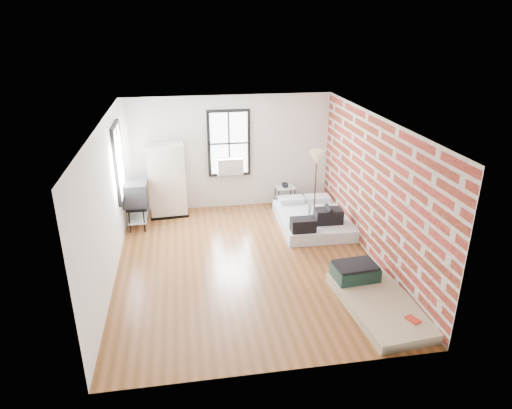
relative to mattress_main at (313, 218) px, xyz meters
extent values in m
plane|color=#593617|center=(-1.74, -1.48, -0.18)|extent=(6.00, 6.00, 0.00)
cube|color=silver|center=(-1.74, 1.52, 1.22)|extent=(5.00, 0.01, 2.80)
cube|color=silver|center=(-1.74, -4.48, 1.22)|extent=(5.00, 0.01, 2.80)
cube|color=silver|center=(-4.24, -1.48, 1.22)|extent=(0.01, 6.00, 2.80)
cube|color=maroon|center=(0.76, -1.48, 1.22)|extent=(0.02, 6.00, 2.80)
cube|color=white|center=(-1.74, -1.48, 2.62)|extent=(5.00, 6.00, 0.01)
cube|color=white|center=(-1.74, 1.47, 1.47)|extent=(0.90, 0.02, 1.50)
cube|color=black|center=(-2.23, 1.49, 1.47)|extent=(0.07, 0.08, 1.64)
cube|color=black|center=(-1.26, 1.49, 1.47)|extent=(0.07, 0.08, 1.64)
cube|color=black|center=(-1.74, 1.49, 2.25)|extent=(0.90, 0.08, 0.07)
cube|color=black|center=(-1.74, 1.49, 0.68)|extent=(0.90, 0.08, 0.07)
cube|color=black|center=(-1.74, 1.46, 1.47)|extent=(0.04, 0.02, 1.50)
cube|color=black|center=(-1.74, 1.46, 1.47)|extent=(0.90, 0.02, 0.04)
cube|color=silver|center=(-1.74, 1.35, 0.94)|extent=(0.62, 0.30, 0.40)
cube|color=white|center=(-4.19, 0.32, 1.47)|extent=(0.02, 0.90, 1.50)
cube|color=black|center=(-4.21, -0.16, 1.47)|extent=(0.08, 0.07, 1.64)
cube|color=black|center=(-4.21, 0.81, 1.47)|extent=(0.08, 0.07, 1.64)
cube|color=black|center=(-4.21, 0.32, 2.25)|extent=(0.08, 0.90, 0.07)
cube|color=black|center=(-4.21, 0.32, 0.68)|extent=(0.08, 0.90, 0.07)
cube|color=black|center=(-4.18, 0.32, 1.47)|extent=(0.02, 0.04, 1.50)
cube|color=black|center=(-4.18, 0.32, 1.47)|extent=(0.02, 0.90, 0.04)
cube|color=white|center=(0.01, 0.02, -0.05)|extent=(1.56, 2.09, 0.27)
cube|color=white|center=(-0.30, 0.84, 0.15)|extent=(0.60, 0.39, 0.13)
cube|color=white|center=(0.35, 0.83, 0.15)|extent=(0.60, 0.39, 0.13)
cube|color=black|center=(0.21, -0.47, 0.25)|extent=(0.60, 0.36, 0.33)
cylinder|color=black|center=(0.21, -0.47, 0.43)|extent=(0.09, 0.38, 0.09)
cube|color=black|center=(-0.44, -0.78, 0.23)|extent=(0.53, 0.34, 0.28)
cylinder|color=#9FB6CC|center=(-0.10, -0.03, 0.21)|extent=(0.08, 0.08, 0.24)
cylinder|color=#174FA2|center=(-0.10, -0.03, 0.34)|extent=(0.04, 0.04, 0.03)
cube|color=tan|center=(0.21, -3.34, -0.10)|extent=(1.26, 2.15, 0.16)
cube|color=black|center=(0.03, -2.59, 0.10)|extent=(0.80, 0.61, 0.24)
cube|color=black|center=(0.03, -2.59, 0.24)|extent=(0.76, 0.56, 0.04)
cube|color=#B5291D|center=(0.47, -3.92, 0.00)|extent=(0.21, 0.26, 0.03)
cube|color=black|center=(-3.28, 1.17, -0.15)|extent=(0.93, 0.57, 0.06)
cube|color=#EEE2C8|center=(-3.28, 1.17, 0.74)|extent=(0.89, 0.53, 1.72)
cylinder|color=black|center=(-0.57, 1.07, 0.08)|extent=(0.02, 0.02, 0.52)
cylinder|color=black|center=(-0.16, 1.10, 0.08)|extent=(0.02, 0.02, 0.52)
cylinder|color=black|center=(-0.60, 1.39, 0.08)|extent=(0.02, 0.02, 0.52)
cylinder|color=black|center=(-0.18, 1.42, 0.08)|extent=(0.02, 0.02, 0.52)
cube|color=silver|center=(-0.38, 1.24, 0.34)|extent=(0.50, 0.42, 0.02)
cube|color=silver|center=(-0.38, 1.24, 0.06)|extent=(0.48, 0.39, 0.02)
cube|color=black|center=(-0.38, 1.24, 0.40)|extent=(0.13, 0.18, 0.09)
cylinder|color=#312110|center=(0.15, 0.42, -0.17)|extent=(0.24, 0.24, 0.03)
cylinder|color=#312110|center=(0.15, 0.42, 0.56)|extent=(0.03, 0.03, 1.44)
cone|color=tan|center=(0.15, 0.42, 1.33)|extent=(0.36, 0.36, 0.32)
cylinder|color=black|center=(-4.13, 0.31, 0.08)|extent=(0.03, 0.03, 0.53)
cylinder|color=black|center=(-3.81, 0.30, 0.08)|extent=(0.03, 0.03, 0.53)
cylinder|color=black|center=(-4.12, 0.94, 0.08)|extent=(0.03, 0.03, 0.53)
cylinder|color=black|center=(-3.80, 0.94, 0.08)|extent=(0.03, 0.03, 0.53)
cube|color=black|center=(-3.96, 0.62, 0.35)|extent=(0.43, 0.76, 0.03)
cube|color=silver|center=(-3.96, 0.62, 0.03)|extent=(0.41, 0.74, 0.02)
cube|color=black|center=(-3.96, 0.62, 0.63)|extent=(0.53, 0.62, 0.53)
cube|color=black|center=(-3.70, 0.62, 0.63)|extent=(0.03, 0.51, 0.42)
camera|label=1|loc=(-2.86, -9.25, 4.30)|focal=32.00mm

